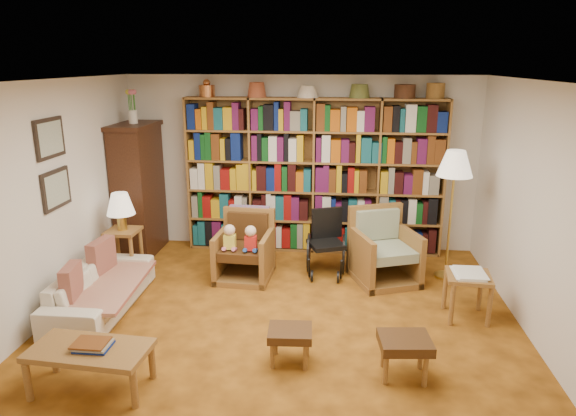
# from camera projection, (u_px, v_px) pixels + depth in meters

# --- Properties ---
(floor) EXTENTS (5.00, 5.00, 0.00)m
(floor) POSITION_uv_depth(u_px,v_px,m) (282.00, 327.00, 5.37)
(floor) COLOR #B0671B
(floor) RESTS_ON ground
(ceiling) EXTENTS (5.00, 5.00, 0.00)m
(ceiling) POSITION_uv_depth(u_px,v_px,m) (281.00, 81.00, 4.68)
(ceiling) COLOR white
(ceiling) RESTS_ON wall_back
(wall_back) EXTENTS (5.00, 0.00, 5.00)m
(wall_back) POSITION_uv_depth(u_px,v_px,m) (301.00, 164.00, 7.42)
(wall_back) COLOR silver
(wall_back) RESTS_ON floor
(wall_front) EXTENTS (5.00, 0.00, 5.00)m
(wall_front) POSITION_uv_depth(u_px,v_px,m) (226.00, 349.00, 2.64)
(wall_front) COLOR silver
(wall_front) RESTS_ON floor
(wall_left) EXTENTS (0.00, 5.00, 5.00)m
(wall_left) POSITION_uv_depth(u_px,v_px,m) (40.00, 205.00, 5.27)
(wall_left) COLOR silver
(wall_left) RESTS_ON floor
(wall_right) EXTENTS (0.00, 5.00, 5.00)m
(wall_right) POSITION_uv_depth(u_px,v_px,m) (547.00, 220.00, 4.79)
(wall_right) COLOR silver
(wall_right) RESTS_ON floor
(bookshelf) EXTENTS (3.60, 0.30, 2.42)m
(bookshelf) POSITION_uv_depth(u_px,v_px,m) (314.00, 172.00, 7.26)
(bookshelf) COLOR #97622F
(bookshelf) RESTS_ON floor
(curio_cabinet) EXTENTS (0.50, 0.95, 2.40)m
(curio_cabinet) POSITION_uv_depth(u_px,v_px,m) (139.00, 188.00, 7.24)
(curio_cabinet) COLOR #3E2110
(curio_cabinet) RESTS_ON floor
(framed_pictures) EXTENTS (0.03, 0.52, 0.97)m
(framed_pictures) POSITION_uv_depth(u_px,v_px,m) (53.00, 164.00, 5.45)
(framed_pictures) COLOR black
(framed_pictures) RESTS_ON wall_left
(sofa) EXTENTS (1.67, 0.67, 0.49)m
(sofa) POSITION_uv_depth(u_px,v_px,m) (101.00, 288.00, 5.70)
(sofa) COLOR beige
(sofa) RESTS_ON floor
(sofa_throw) EXTENTS (0.84, 1.44, 0.04)m
(sofa_throw) POSITION_uv_depth(u_px,v_px,m) (105.00, 284.00, 5.68)
(sofa_throw) COLOR beige
(sofa_throw) RESTS_ON sofa
(cushion_left) EXTENTS (0.18, 0.43, 0.42)m
(cushion_left) POSITION_uv_depth(u_px,v_px,m) (102.00, 259.00, 6.00)
(cushion_left) COLOR maroon
(cushion_left) RESTS_ON sofa
(cushion_right) EXTENTS (0.18, 0.40, 0.38)m
(cushion_right) POSITION_uv_depth(u_px,v_px,m) (72.00, 284.00, 5.33)
(cushion_right) COLOR maroon
(cushion_right) RESTS_ON sofa
(side_table_lamp) EXTENTS (0.40, 0.40, 0.63)m
(side_table_lamp) POSITION_uv_depth(u_px,v_px,m) (124.00, 243.00, 6.53)
(side_table_lamp) COLOR #97622F
(side_table_lamp) RESTS_ON floor
(table_lamp) EXTENTS (0.35, 0.35, 0.48)m
(table_lamp) POSITION_uv_depth(u_px,v_px,m) (120.00, 205.00, 6.39)
(table_lamp) COLOR gold
(table_lamp) RESTS_ON side_table_lamp
(armchair_leather) EXTENTS (0.72, 0.77, 0.87)m
(armchair_leather) POSITION_uv_depth(u_px,v_px,m) (245.00, 249.00, 6.58)
(armchair_leather) COLOR #97622F
(armchair_leather) RESTS_ON floor
(armchair_sage) EXTENTS (0.99, 0.99, 0.91)m
(armchair_sage) POSITION_uv_depth(u_px,v_px,m) (384.00, 252.00, 6.50)
(armchair_sage) COLOR #97622F
(armchair_sage) RESTS_ON floor
(wheelchair) EXTENTS (0.53, 0.67, 0.84)m
(wheelchair) POSITION_uv_depth(u_px,v_px,m) (326.00, 244.00, 6.68)
(wheelchair) COLOR black
(wheelchair) RESTS_ON floor
(floor_lamp) EXTENTS (0.44, 0.44, 1.65)m
(floor_lamp) POSITION_uv_depth(u_px,v_px,m) (455.00, 169.00, 6.23)
(floor_lamp) COLOR gold
(floor_lamp) RESTS_ON floor
(side_table_papers) EXTENTS (0.50, 0.50, 0.53)m
(side_table_papers) POSITION_uv_depth(u_px,v_px,m) (468.00, 282.00, 5.45)
(side_table_papers) COLOR #97622F
(side_table_papers) RESTS_ON floor
(footstool_a) EXTENTS (0.42, 0.36, 0.34)m
(footstool_a) POSITION_uv_depth(u_px,v_px,m) (290.00, 335.00, 4.67)
(footstool_a) COLOR #442812
(footstool_a) RESTS_ON floor
(footstool_b) EXTENTS (0.48, 0.42, 0.38)m
(footstool_b) POSITION_uv_depth(u_px,v_px,m) (405.00, 345.00, 4.45)
(footstool_b) COLOR #442812
(footstool_b) RESTS_ON floor
(coffee_table) EXTENTS (1.02, 0.56, 0.44)m
(coffee_table) POSITION_uv_depth(u_px,v_px,m) (90.00, 353.00, 4.27)
(coffee_table) COLOR #97622F
(coffee_table) RESTS_ON floor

